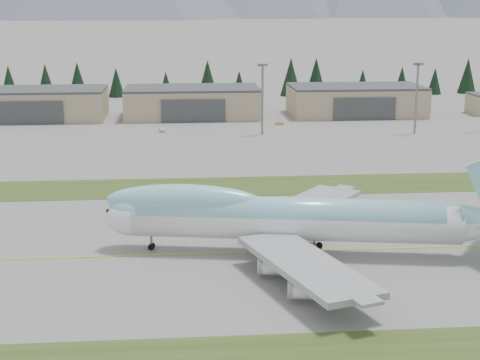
{
  "coord_description": "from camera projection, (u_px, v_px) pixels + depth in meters",
  "views": [
    {
      "loc": [
        -20.45,
        -114.53,
        40.1
      ],
      "look_at": [
        -9.06,
        18.07,
        8.0
      ],
      "focal_mm": 55.0,
      "sensor_mm": 36.0,
      "label": 1
    }
  ],
  "objects": [
    {
      "name": "hangar_left",
      "position": [
        37.0,
        104.0,
        260.13
      ],
      "size": [
        48.0,
        26.6,
        10.8
      ],
      "color": "tan",
      "rests_on": "ground"
    },
    {
      "name": "taxiway_line_main",
      "position": [
        304.0,
        251.0,
        122.03
      ],
      "size": [
        400.0,
        0.4,
        0.02
      ],
      "primitive_type": "cube",
      "color": "gold",
      "rests_on": "ground"
    },
    {
      "name": "ground",
      "position": [
        304.0,
        251.0,
        122.03
      ],
      "size": [
        7000.0,
        7000.0,
        0.0
      ],
      "primitive_type": "plane",
      "color": "slate",
      "rests_on": "ground"
    },
    {
      "name": "hangar_center",
      "position": [
        192.0,
        102.0,
        264.7
      ],
      "size": [
        48.0,
        26.6,
        10.8
      ],
      "color": "tan",
      "rests_on": "ground"
    },
    {
      "name": "grass_strip_near",
      "position": [
        359.0,
        358.0,
        85.23
      ],
      "size": [
        400.0,
        14.0,
        0.08
      ],
      "primitive_type": "cube",
      "color": "#334619",
      "rests_on": "ground"
    },
    {
      "name": "boeing_747_freighter",
      "position": [
        290.0,
        218.0,
        119.45
      ],
      "size": [
        70.75,
        59.89,
        18.55
      ],
      "rotation": [
        0.0,
        0.0,
        -0.18
      ],
      "color": "white",
      "rests_on": "ground"
    },
    {
      "name": "hangar_right",
      "position": [
        356.0,
        100.0,
        269.69
      ],
      "size": [
        48.0,
        26.6,
        10.8
      ],
      "color": "tan",
      "rests_on": "ground"
    },
    {
      "name": "service_vehicle_b",
      "position": [
        279.0,
        124.0,
        249.27
      ],
      "size": [
        3.22,
        1.38,
        1.03
      ],
      "primitive_type": "imported",
      "rotation": [
        0.0,
        0.0,
        1.66
      ],
      "color": "gold",
      "rests_on": "ground"
    },
    {
      "name": "grass_strip_far",
      "position": [
        270.0,
        186.0,
        165.62
      ],
      "size": [
        400.0,
        18.0,
        0.08
      ],
      "primitive_type": "cube",
      "color": "#334619",
      "rests_on": "ground"
    },
    {
      "name": "conifer_belt",
      "position": [
        224.0,
        79.0,
        324.52
      ],
      "size": [
        270.78,
        16.14,
        16.81
      ],
      "color": "black",
      "rests_on": "ground"
    },
    {
      "name": "service_vehicle_a",
      "position": [
        162.0,
        132.0,
        235.46
      ],
      "size": [
        2.15,
        3.83,
        1.23
      ],
      "primitive_type": "imported",
      "rotation": [
        0.0,
        0.0,
        0.2
      ],
      "color": "white",
      "rests_on": "ground"
    },
    {
      "name": "service_vehicle_c",
      "position": [
        398.0,
        118.0,
        262.47
      ],
      "size": [
        3.25,
        4.51,
        1.21
      ],
      "primitive_type": "imported",
      "rotation": [
        0.0,
        0.0,
        -0.42
      ],
      "color": "#B3B3B8",
      "rests_on": "ground"
    },
    {
      "name": "floodlight_masts",
      "position": [
        272.0,
        83.0,
        226.39
      ],
      "size": [
        202.97,
        7.77,
        24.55
      ],
      "color": "slate",
      "rests_on": "ground"
    }
  ]
}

